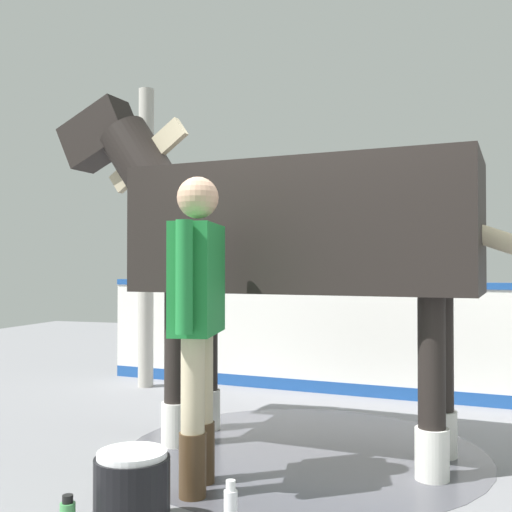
{
  "coord_description": "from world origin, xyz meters",
  "views": [
    {
      "loc": [
        0.56,
        -4.2,
        1.25
      ],
      "look_at": [
        -0.56,
        -0.53,
        1.32
      ],
      "focal_mm": 43.14,
      "sensor_mm": 36.0,
      "label": 1
    }
  ],
  "objects_px": {
    "wash_bucket": "(132,490)",
    "bottle_shampoo": "(231,511)",
    "horse": "(288,234)",
    "handler": "(198,306)"
  },
  "relations": [
    {
      "from": "horse",
      "to": "handler",
      "type": "distance_m",
      "value": 1.05
    },
    {
      "from": "handler",
      "to": "wash_bucket",
      "type": "height_order",
      "value": "handler"
    },
    {
      "from": "horse",
      "to": "wash_bucket",
      "type": "relative_size",
      "value": 9.9
    },
    {
      "from": "horse",
      "to": "bottle_shampoo",
      "type": "xyz_separation_m",
      "value": [
        0.08,
        -1.42,
        -1.36
      ]
    },
    {
      "from": "wash_bucket",
      "to": "bottle_shampoo",
      "type": "bearing_deg",
      "value": 4.72
    },
    {
      "from": "handler",
      "to": "wash_bucket",
      "type": "distance_m",
      "value": 1.02
    },
    {
      "from": "bottle_shampoo",
      "to": "horse",
      "type": "bearing_deg",
      "value": 93.26
    },
    {
      "from": "handler",
      "to": "horse",
      "type": "bearing_deg",
      "value": 62.11
    },
    {
      "from": "wash_bucket",
      "to": "handler",
      "type": "bearing_deg",
      "value": 79.32
    },
    {
      "from": "horse",
      "to": "handler",
      "type": "relative_size",
      "value": 2.06
    }
  ]
}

